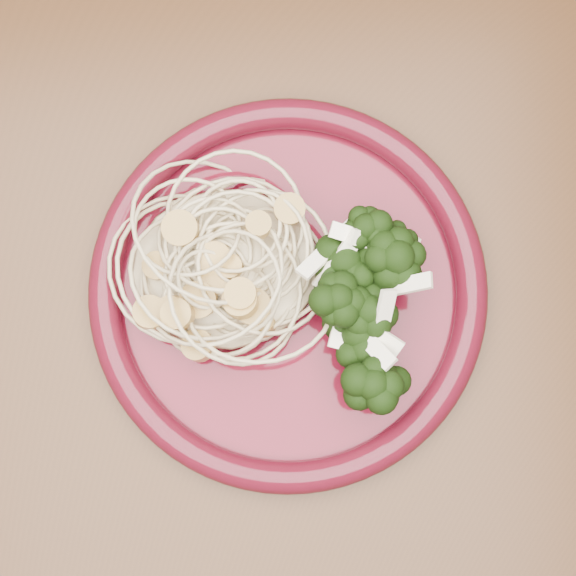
% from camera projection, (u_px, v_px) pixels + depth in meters
% --- Properties ---
extents(dining_table, '(1.20, 0.80, 0.75)m').
position_uv_depth(dining_table, '(387.00, 248.00, 0.64)').
color(dining_table, '#472814').
rests_on(dining_table, ground).
extents(dinner_plate, '(0.35, 0.35, 0.02)m').
position_uv_depth(dinner_plate, '(288.00, 290.00, 0.53)').
color(dinner_plate, '#520A18').
rests_on(dinner_plate, dining_table).
extents(spaghetti_pile, '(0.16, 0.15, 0.03)m').
position_uv_depth(spaghetti_pile, '(225.00, 266.00, 0.52)').
color(spaghetti_pile, '#C7B58A').
rests_on(spaghetti_pile, dinner_plate).
extents(scallop_cluster, '(0.15, 0.15, 0.04)m').
position_uv_depth(scallop_cluster, '(221.00, 256.00, 0.49)').
color(scallop_cluster, tan).
rests_on(scallop_cluster, spaghetti_pile).
extents(broccoli_pile, '(0.13, 0.15, 0.05)m').
position_uv_depth(broccoli_pile, '(367.00, 314.00, 0.51)').
color(broccoli_pile, black).
rests_on(broccoli_pile, dinner_plate).
extents(onion_garnish, '(0.09, 0.10, 0.05)m').
position_uv_depth(onion_garnish, '(372.00, 309.00, 0.48)').
color(onion_garnish, white).
rests_on(onion_garnish, broccoli_pile).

